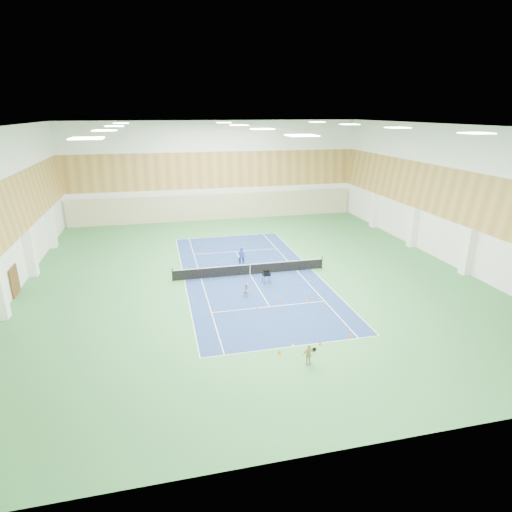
# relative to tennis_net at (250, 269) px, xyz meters

# --- Properties ---
(ground) EXTENTS (40.00, 40.00, 0.00)m
(ground) POSITION_rel_tennis_net_xyz_m (0.00, 0.00, -0.55)
(ground) COLOR #32763B
(ground) RESTS_ON ground
(room_shell) EXTENTS (36.00, 40.00, 12.00)m
(room_shell) POSITION_rel_tennis_net_xyz_m (0.00, 0.00, 5.45)
(room_shell) COLOR white
(room_shell) RESTS_ON ground
(wood_cladding) EXTENTS (36.00, 40.00, 8.00)m
(wood_cladding) POSITION_rel_tennis_net_xyz_m (0.00, 0.00, 7.45)
(wood_cladding) COLOR #B28442
(wood_cladding) RESTS_ON room_shell
(ceiling_light_grid) EXTENTS (21.40, 25.40, 0.06)m
(ceiling_light_grid) POSITION_rel_tennis_net_xyz_m (0.00, 0.00, 11.37)
(ceiling_light_grid) COLOR white
(ceiling_light_grid) RESTS_ON room_shell
(court_surface) EXTENTS (10.97, 23.77, 0.01)m
(court_surface) POSITION_rel_tennis_net_xyz_m (0.00, 0.00, -0.55)
(court_surface) COLOR navy
(court_surface) RESTS_ON ground
(tennis_balls_scatter) EXTENTS (10.57, 22.77, 0.07)m
(tennis_balls_scatter) POSITION_rel_tennis_net_xyz_m (0.00, 0.00, -0.50)
(tennis_balls_scatter) COLOR yellow
(tennis_balls_scatter) RESTS_ON ground
(tennis_net) EXTENTS (12.80, 0.10, 1.10)m
(tennis_net) POSITION_rel_tennis_net_xyz_m (0.00, 0.00, 0.00)
(tennis_net) COLOR black
(tennis_net) RESTS_ON ground
(back_curtain) EXTENTS (35.40, 0.16, 3.20)m
(back_curtain) POSITION_rel_tennis_net_xyz_m (0.00, 19.75, 1.05)
(back_curtain) COLOR #C6B793
(back_curtain) RESTS_ON ground
(door_left_b) EXTENTS (0.08, 1.80, 2.20)m
(door_left_b) POSITION_rel_tennis_net_xyz_m (-17.92, 0.00, 0.55)
(door_left_b) COLOR #593319
(door_left_b) RESTS_ON ground
(coach) EXTENTS (0.69, 0.50, 1.73)m
(coach) POSITION_rel_tennis_net_xyz_m (-0.28, 2.30, 0.32)
(coach) COLOR #213398
(coach) RESTS_ON ground
(child_court) EXTENTS (0.54, 0.42, 1.09)m
(child_court) POSITION_rel_tennis_net_xyz_m (-1.23, -4.39, -0.00)
(child_court) COLOR #96979F
(child_court) RESTS_ON ground
(child_apron) EXTENTS (0.74, 0.41, 1.20)m
(child_apron) POSITION_rel_tennis_net_xyz_m (0.18, -13.80, 0.05)
(child_apron) COLOR tan
(child_apron) RESTS_ON ground
(ball_cart) EXTENTS (0.60, 0.60, 1.00)m
(ball_cart) POSITION_rel_tennis_net_xyz_m (0.86, -2.13, -0.05)
(ball_cart) COLOR black
(ball_cart) RESTS_ON ground
(cone_svc_a) EXTENTS (0.21, 0.21, 0.23)m
(cone_svc_a) POSITION_rel_tennis_net_xyz_m (-3.90, -6.20, -0.43)
(cone_svc_a) COLOR #FD560D
(cone_svc_a) RESTS_ON ground
(cone_svc_b) EXTENTS (0.18, 0.18, 0.19)m
(cone_svc_b) POSITION_rel_tennis_net_xyz_m (-0.96, -6.68, -0.45)
(cone_svc_b) COLOR #EF570C
(cone_svc_b) RESTS_ON ground
(cone_svc_c) EXTENTS (0.21, 0.21, 0.23)m
(cone_svc_c) POSITION_rel_tennis_net_xyz_m (1.01, -5.82, -0.44)
(cone_svc_c) COLOR #D7430B
(cone_svc_c) RESTS_ON ground
(cone_svc_d) EXTENTS (0.18, 0.18, 0.20)m
(cone_svc_d) POSITION_rel_tennis_net_xyz_m (2.97, -6.00, -0.45)
(cone_svc_d) COLOR #F6600C
(cone_svc_d) RESTS_ON ground
(cone_base_a) EXTENTS (0.17, 0.17, 0.19)m
(cone_base_a) POSITION_rel_tennis_net_xyz_m (-3.63, -11.71, -0.46)
(cone_base_a) COLOR #FF4B0D
(cone_base_a) RESTS_ON ground
(cone_base_b) EXTENTS (0.22, 0.22, 0.24)m
(cone_base_b) POSITION_rel_tennis_net_xyz_m (-1.05, -12.45, -0.43)
(cone_base_b) COLOR orange
(cone_base_b) RESTS_ON ground
(cone_base_c) EXTENTS (0.17, 0.17, 0.19)m
(cone_base_c) POSITION_rel_tennis_net_xyz_m (1.57, -12.01, -0.46)
(cone_base_c) COLOR #F63F0C
(cone_base_c) RESTS_ON ground
(cone_base_d) EXTENTS (0.22, 0.22, 0.24)m
(cone_base_d) POSITION_rel_tennis_net_xyz_m (3.72, -11.63, -0.43)
(cone_base_d) COLOR #DB640B
(cone_base_d) RESTS_ON ground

